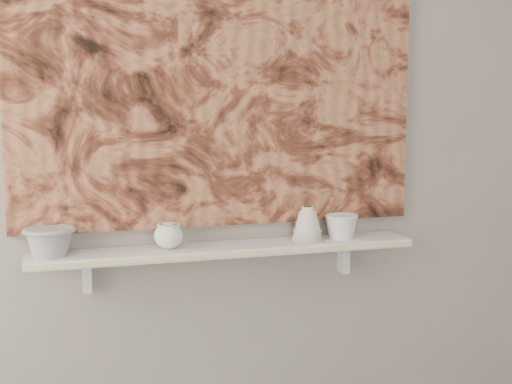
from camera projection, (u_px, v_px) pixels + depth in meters
name	position (u px, v px, depth m)	size (l,w,h in m)	color
wall_back	(219.00, 128.00, 2.60)	(3.60, 3.60, 0.00)	gray
shelf	(226.00, 249.00, 2.57)	(1.40, 0.18, 0.03)	silver
shelf_stripe	(233.00, 255.00, 2.48)	(1.40, 0.01, 0.02)	beige
bracket_left	(87.00, 275.00, 2.50)	(0.03, 0.06, 0.12)	silver
bracket_right	(343.00, 257.00, 2.78)	(0.03, 0.06, 0.12)	silver
painting	(220.00, 75.00, 2.57)	(1.50, 0.03, 1.10)	brown
house_motif	(335.00, 157.00, 2.72)	(0.09, 0.00, 0.08)	black
bowl_grey	(49.00, 241.00, 2.39)	(0.17, 0.17, 0.10)	gray
cup_cream	(169.00, 236.00, 2.50)	(0.10, 0.10, 0.09)	white
bell_vessel	(307.00, 223.00, 2.65)	(0.12, 0.12, 0.13)	silver
bowl_white	(341.00, 226.00, 2.69)	(0.13, 0.13, 0.09)	white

